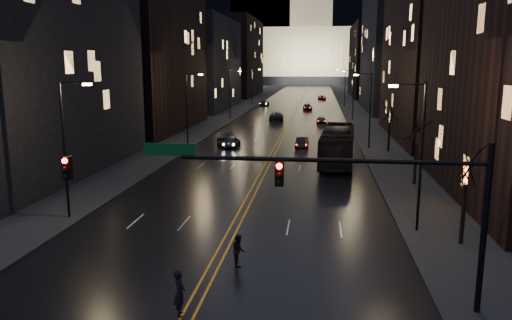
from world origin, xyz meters
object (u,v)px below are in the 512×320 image
(oncoming_car_a, at_px, (232,142))
(pedestrian_b, at_px, (239,250))
(bus, at_px, (338,145))
(receding_car_a, at_px, (302,143))
(pedestrian_a, at_px, (180,293))
(traffic_signal, at_px, (340,188))
(oncoming_car_b, at_px, (226,138))

(oncoming_car_a, bearing_deg, pedestrian_b, 102.92)
(bus, distance_m, receding_car_a, 9.65)
(bus, height_order, receding_car_a, bus)
(pedestrian_a, distance_m, pedestrian_b, 5.56)
(bus, height_order, pedestrian_b, bus)
(traffic_signal, relative_size, oncoming_car_a, 4.13)
(oncoming_car_a, distance_m, oncoming_car_b, 2.55)
(oncoming_car_a, bearing_deg, pedestrian_a, 99.47)
(oncoming_car_a, relative_size, pedestrian_b, 2.60)
(traffic_signal, height_order, pedestrian_a, traffic_signal)
(oncoming_car_b, xyz_separation_m, pedestrian_b, (7.72, -37.80, -0.01))
(traffic_signal, distance_m, pedestrian_b, 7.44)
(oncoming_car_b, bearing_deg, bus, 136.88)
(bus, relative_size, receding_car_a, 3.30)
(receding_car_a, distance_m, pedestrian_b, 36.08)
(pedestrian_a, relative_size, pedestrian_b, 1.20)
(oncoming_car_a, relative_size, receding_car_a, 1.04)
(oncoming_car_b, bearing_deg, pedestrian_b, 96.32)
(pedestrian_b, bearing_deg, oncoming_car_b, -5.45)
(bus, height_order, pedestrian_a, bus)
(pedestrian_b, bearing_deg, receding_car_a, -20.03)
(oncoming_car_a, distance_m, pedestrian_b, 36.12)
(receding_car_a, relative_size, pedestrian_a, 2.08)
(traffic_signal, distance_m, oncoming_car_a, 41.17)
(oncoming_car_b, bearing_deg, receding_car_a, 164.37)
(bus, relative_size, oncoming_car_a, 3.17)
(receding_car_a, bearing_deg, traffic_signal, -83.82)
(traffic_signal, xyz_separation_m, oncoming_car_a, (-11.28, 39.35, -4.39))
(oncoming_car_b, relative_size, pedestrian_b, 3.09)
(bus, relative_size, oncoming_car_b, 2.67)
(oncoming_car_b, height_order, pedestrian_a, pedestrian_a)
(oncoming_car_a, height_order, oncoming_car_b, oncoming_car_b)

